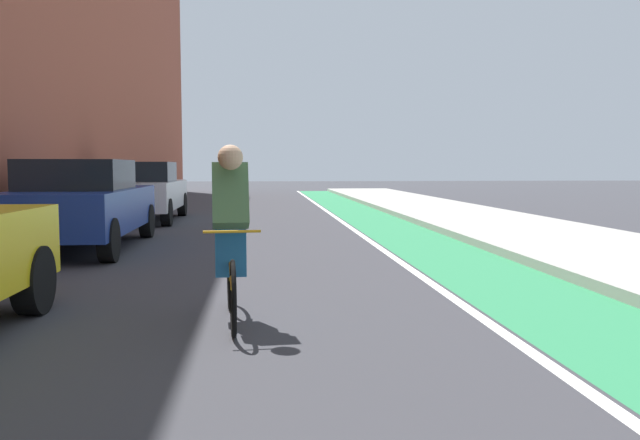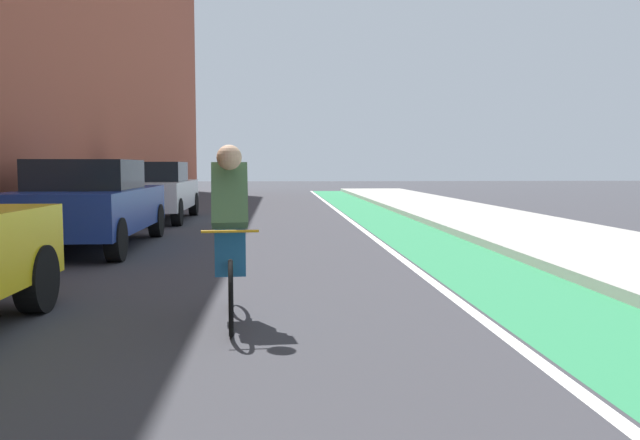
# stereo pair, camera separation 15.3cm
# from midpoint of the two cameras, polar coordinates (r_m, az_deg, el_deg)

# --- Properties ---
(ground_plane) EXTENTS (96.85, 96.85, 0.00)m
(ground_plane) POSITION_cam_midpoint_polar(r_m,az_deg,el_deg) (13.10, -4.88, -1.48)
(ground_plane) COLOR #38383D
(bike_lane_paint) EXTENTS (1.60, 44.02, 0.00)m
(bike_lane_paint) POSITION_cam_midpoint_polar(r_m,az_deg,el_deg) (15.36, 7.06, -0.58)
(bike_lane_paint) COLOR #2D8451
(bike_lane_paint) RESTS_ON ground
(lane_divider_stripe) EXTENTS (0.12, 44.02, 0.00)m
(lane_divider_stripe) POSITION_cam_midpoint_polar(r_m,az_deg,el_deg) (15.22, 3.73, -0.60)
(lane_divider_stripe) COLOR white
(lane_divider_stripe) RESTS_ON ground
(sidewalk_right) EXTENTS (3.45, 44.02, 0.14)m
(sidewalk_right) POSITION_cam_midpoint_polar(r_m,az_deg,el_deg) (16.02, 15.97, -0.26)
(sidewalk_right) COLOR #A8A59E
(sidewalk_right) RESTS_ON ground
(parked_sedan_blue) EXTENTS (1.88, 4.54, 1.53)m
(parked_sedan_blue) POSITION_cam_midpoint_polar(r_m,az_deg,el_deg) (11.81, -19.22, 1.42)
(parked_sedan_blue) COLOR navy
(parked_sedan_blue) RESTS_ON ground
(parked_sedan_white) EXTENTS (1.88, 4.41, 1.53)m
(parked_sedan_white) POSITION_cam_midpoint_polar(r_m,az_deg,el_deg) (17.43, -14.17, 2.53)
(parked_sedan_white) COLOR silver
(parked_sedan_white) RESTS_ON ground
(cyclist_mid) EXTENTS (0.48, 1.70, 1.61)m
(cyclist_mid) POSITION_cam_midpoint_polar(r_m,az_deg,el_deg) (5.91, -7.21, -0.83)
(cyclist_mid) COLOR black
(cyclist_mid) RESTS_ON ground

